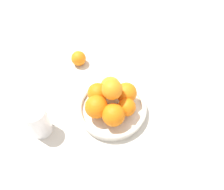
{
  "coord_description": "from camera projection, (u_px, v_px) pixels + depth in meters",
  "views": [
    {
      "loc": [
        0.35,
        -0.28,
        0.71
      ],
      "look_at": [
        0.0,
        0.0,
        0.11
      ],
      "focal_mm": 35.0,
      "sensor_mm": 36.0,
      "label": 1
    }
  ],
  "objects": [
    {
      "name": "drinking_glass",
      "position": [
        38.0,
        121.0,
        0.74
      ],
      "size": [
        0.07,
        0.07,
        0.12
      ],
      "primitive_type": "cylinder",
      "color": "white",
      "rests_on": "ground_plane"
    },
    {
      "name": "fruit_bowl",
      "position": [
        112.0,
        108.0,
        0.82
      ],
      "size": [
        0.26,
        0.26,
        0.04
      ],
      "color": "silver",
      "rests_on": "ground_plane"
    },
    {
      "name": "ground_plane",
      "position": [
        112.0,
        111.0,
        0.84
      ],
      "size": [
        4.0,
        4.0,
        0.0
      ],
      "primitive_type": "plane",
      "color": "beige"
    },
    {
      "name": "stray_orange",
      "position": [
        79.0,
        58.0,
        0.96
      ],
      "size": [
        0.06,
        0.06,
        0.06
      ],
      "primitive_type": "sphere",
      "color": "orange",
      "rests_on": "ground_plane"
    },
    {
      "name": "orange_pile",
      "position": [
        111.0,
        99.0,
        0.77
      ],
      "size": [
        0.19,
        0.2,
        0.13
      ],
      "color": "orange",
      "rests_on": "fruit_bowl"
    }
  ]
}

